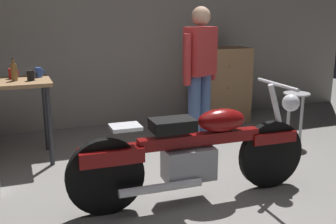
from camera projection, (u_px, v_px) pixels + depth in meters
name	position (u px, v px, depth m)	size (l,w,h in m)	color
ground_plane	(197.00, 203.00, 3.49)	(12.00, 12.00, 0.00)	gray
back_wall	(114.00, 16.00, 5.64)	(8.00, 0.12, 3.10)	gray
motorcycle	(196.00, 151.00, 3.46)	(2.19, 0.60, 1.00)	black
person_standing	(200.00, 71.00, 4.77)	(0.52, 0.37, 1.67)	#4B6699
shop_stool	(296.00, 104.00, 4.97)	(0.32, 0.32, 0.64)	#B2B2B7
wooden_dresser	(221.00, 85.00, 5.95)	(0.80, 0.47, 1.10)	#99724C
mug_red_diner	(12.00, 74.00, 4.38)	(0.11, 0.08, 0.11)	red
mug_blue_enamel	(39.00, 72.00, 4.47)	(0.11, 0.07, 0.11)	#2D51AD
mug_black_matte	(31.00, 75.00, 4.26)	(0.11, 0.08, 0.11)	black
bottle	(14.00, 72.00, 4.23)	(0.06, 0.06, 0.24)	olive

